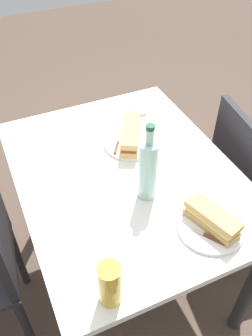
{
  "coord_description": "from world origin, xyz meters",
  "views": [
    {
      "loc": [
        -0.93,
        0.42,
        1.71
      ],
      "look_at": [
        0.0,
        0.0,
        0.76
      ],
      "focal_mm": 38.14,
      "sensor_mm": 36.0,
      "label": 1
    }
  ],
  "objects_px": {
    "knife_far": "(118,142)",
    "chair_near": "(248,179)",
    "beer_glass": "(110,284)",
    "olive_bowl": "(139,108)",
    "dining_table": "(126,192)",
    "water_bottle": "(148,169)",
    "baguette_sandwich_near": "(212,219)",
    "plate_far": "(130,143)",
    "plate_near": "(210,226)",
    "knife_near": "(204,234)",
    "baguette_sandwich_far": "(131,135)"
  },
  "relations": [
    {
      "from": "knife_far",
      "to": "olive_bowl",
      "type": "bearing_deg",
      "value": -44.4
    },
    {
      "from": "baguette_sandwich_near",
      "to": "dining_table",
      "type": "bearing_deg",
      "value": 21.67
    },
    {
      "from": "chair_near",
      "to": "water_bottle",
      "type": "xyz_separation_m",
      "value": [
        -0.08,
        0.59,
        0.36
      ]
    },
    {
      "from": "plate_near",
      "to": "water_bottle",
      "type": "relative_size",
      "value": 0.73
    },
    {
      "from": "knife_near",
      "to": "baguette_sandwich_far",
      "type": "distance_m",
      "value": 0.54
    },
    {
      "from": "dining_table",
      "to": "chair_near",
      "type": "relative_size",
      "value": 1.21
    },
    {
      "from": "baguette_sandwich_far",
      "to": "water_bottle",
      "type": "height_order",
      "value": "water_bottle"
    },
    {
      "from": "knife_far",
      "to": "chair_near",
      "type": "bearing_deg",
      "value": -111.67
    },
    {
      "from": "chair_near",
      "to": "plate_far",
      "type": "bearing_deg",
      "value": 67.82
    },
    {
      "from": "knife_near",
      "to": "water_bottle",
      "type": "relative_size",
      "value": 0.5
    },
    {
      "from": "chair_near",
      "to": "dining_table",
      "type": "bearing_deg",
      "value": 84.04
    },
    {
      "from": "knife_near",
      "to": "water_bottle",
      "type": "xyz_separation_m",
      "value": [
        0.25,
        0.08,
        0.11
      ]
    },
    {
      "from": "baguette_sandwich_near",
      "to": "plate_far",
      "type": "relative_size",
      "value": 0.89
    },
    {
      "from": "plate_near",
      "to": "beer_glass",
      "type": "height_order",
      "value": "beer_glass"
    },
    {
      "from": "baguette_sandwich_near",
      "to": "knife_far",
      "type": "height_order",
      "value": "baguette_sandwich_near"
    },
    {
      "from": "plate_far",
      "to": "baguette_sandwich_far",
      "type": "distance_m",
      "value": 0.04
    },
    {
      "from": "knife_far",
      "to": "baguette_sandwich_near",
      "type": "bearing_deg",
      "value": -168.4
    },
    {
      "from": "plate_far",
      "to": "knife_far",
      "type": "height_order",
      "value": "knife_far"
    },
    {
      "from": "baguette_sandwich_near",
      "to": "knife_far",
      "type": "xyz_separation_m",
      "value": [
        0.53,
        0.11,
        -0.03
      ]
    },
    {
      "from": "dining_table",
      "to": "olive_bowl",
      "type": "relative_size",
      "value": 12.11
    },
    {
      "from": "chair_near",
      "to": "knife_near",
      "type": "height_order",
      "value": "chair_near"
    },
    {
      "from": "knife_near",
      "to": "plate_far",
      "type": "relative_size",
      "value": 0.69
    },
    {
      "from": "baguette_sandwich_near",
      "to": "knife_far",
      "type": "relative_size",
      "value": 1.31
    },
    {
      "from": "plate_far",
      "to": "dining_table",
      "type": "bearing_deg",
      "value": 149.43
    },
    {
      "from": "knife_far",
      "to": "olive_bowl",
      "type": "relative_size",
      "value": 1.8
    },
    {
      "from": "knife_near",
      "to": "olive_bowl",
      "type": "relative_size",
      "value": 1.82
    },
    {
      "from": "baguette_sandwich_far",
      "to": "plate_near",
      "type": "bearing_deg",
      "value": -173.64
    },
    {
      "from": "baguette_sandwich_far",
      "to": "knife_far",
      "type": "height_order",
      "value": "baguette_sandwich_far"
    },
    {
      "from": "baguette_sandwich_near",
      "to": "baguette_sandwich_far",
      "type": "bearing_deg",
      "value": 6.36
    },
    {
      "from": "baguette_sandwich_far",
      "to": "water_bottle",
      "type": "xyz_separation_m",
      "value": [
        -0.29,
        0.07,
        0.08
      ]
    },
    {
      "from": "dining_table",
      "to": "baguette_sandwich_near",
      "type": "xyz_separation_m",
      "value": [
        -0.37,
        -0.15,
        0.17
      ]
    },
    {
      "from": "olive_bowl",
      "to": "baguette_sandwich_far",
      "type": "bearing_deg",
      "value": 146.34
    },
    {
      "from": "beer_glass",
      "to": "olive_bowl",
      "type": "bearing_deg",
      "value": -30.58
    },
    {
      "from": "dining_table",
      "to": "water_bottle",
      "type": "distance_m",
      "value": 0.28
    },
    {
      "from": "plate_far",
      "to": "baguette_sandwich_far",
      "type": "height_order",
      "value": "baguette_sandwich_far"
    },
    {
      "from": "dining_table",
      "to": "knife_far",
      "type": "xyz_separation_m",
      "value": [
        0.17,
        -0.04,
        0.14
      ]
    },
    {
      "from": "chair_near",
      "to": "baguette_sandwich_far",
      "type": "xyz_separation_m",
      "value": [
        0.21,
        0.52,
        0.28
      ]
    },
    {
      "from": "baguette_sandwich_far",
      "to": "knife_far",
      "type": "relative_size",
      "value": 1.48
    },
    {
      "from": "dining_table",
      "to": "olive_bowl",
      "type": "distance_m",
      "value": 0.45
    },
    {
      "from": "baguette_sandwich_far",
      "to": "beer_glass",
      "type": "relative_size",
      "value": 1.53
    },
    {
      "from": "knife_far",
      "to": "olive_bowl",
      "type": "distance_m",
      "value": 0.28
    },
    {
      "from": "plate_far",
      "to": "knife_far",
      "type": "distance_m",
      "value": 0.05
    },
    {
      "from": "baguette_sandwich_far",
      "to": "olive_bowl",
      "type": "height_order",
      "value": "baguette_sandwich_far"
    },
    {
      "from": "plate_near",
      "to": "water_bottle",
      "type": "height_order",
      "value": "water_bottle"
    },
    {
      "from": "plate_far",
      "to": "water_bottle",
      "type": "distance_m",
      "value": 0.32
    },
    {
      "from": "plate_near",
      "to": "knife_near",
      "type": "relative_size",
      "value": 1.45
    },
    {
      "from": "baguette_sandwich_near",
      "to": "plate_far",
      "type": "xyz_separation_m",
      "value": [
        0.52,
        0.06,
        -0.04
      ]
    },
    {
      "from": "plate_near",
      "to": "knife_far",
      "type": "xyz_separation_m",
      "value": [
        0.53,
        0.11,
        0.01
      ]
    },
    {
      "from": "baguette_sandwich_far",
      "to": "olive_bowl",
      "type": "bearing_deg",
      "value": -33.66
    },
    {
      "from": "water_bottle",
      "to": "plate_far",
      "type": "bearing_deg",
      "value": -13.34
    }
  ]
}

